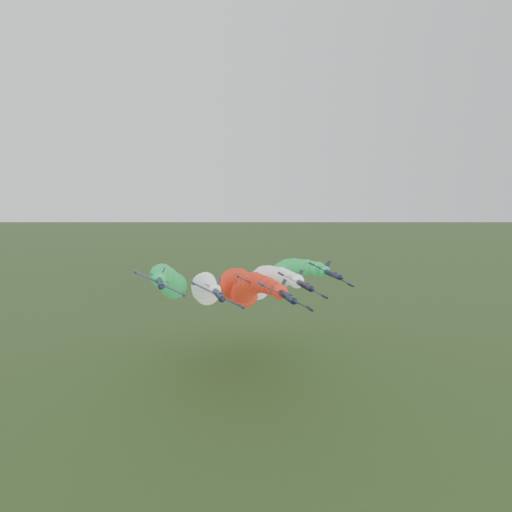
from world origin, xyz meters
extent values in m
plane|color=#3D5927|center=(0.00, 0.00, 0.00)|extent=(3000.00, 3000.00, 0.00)
cylinder|color=black|center=(-3.68, -6.50, 38.85)|extent=(1.70, 10.25, 1.70)
cone|color=black|center=(-3.68, -12.53, 38.85)|extent=(1.54, 2.05, 1.54)
cone|color=black|center=(-3.68, -0.91, 38.85)|extent=(1.54, 1.03, 1.54)
ellipsoid|color=black|center=(-3.47, -8.77, 39.25)|extent=(1.15, 2.14, 1.05)
cube|color=black|center=(-3.77, -6.72, 38.70)|extent=(9.68, 2.16, 5.33)
cylinder|color=black|center=(-8.57, -6.72, 41.30)|extent=(0.68, 2.96, 0.68)
cylinder|color=black|center=(1.04, -6.72, 36.10)|extent=(0.68, 2.96, 0.68)
cube|color=black|center=(-3.06, -2.17, 40.00)|extent=(1.39, 1.71, 2.38)
cube|color=black|center=(-3.60, -2.17, 39.00)|extent=(3.86, 1.25, 2.16)
sphere|color=red|center=(-3.68, -2.51, 38.85)|extent=(3.11, 3.11, 3.11)
sphere|color=red|center=(-3.65, 2.13, 38.66)|extent=(3.12, 3.12, 3.12)
sphere|color=red|center=(-3.55, 6.77, 38.27)|extent=(3.74, 3.74, 3.74)
sphere|color=red|center=(-3.38, 11.41, 37.74)|extent=(4.03, 4.03, 4.03)
sphere|color=red|center=(-3.13, 16.05, 37.09)|extent=(4.35, 4.35, 4.35)
sphere|color=red|center=(-2.83, 20.70, 36.34)|extent=(5.04, 5.04, 5.04)
sphere|color=red|center=(-2.45, 25.34, 35.49)|extent=(5.74, 5.74, 5.74)
sphere|color=red|center=(-2.00, 29.98, 34.54)|extent=(5.15, 5.15, 5.15)
sphere|color=red|center=(-1.49, 34.62, 33.52)|extent=(6.34, 6.34, 6.34)
sphere|color=red|center=(-0.90, 39.26, 32.41)|extent=(6.73, 6.73, 6.73)
sphere|color=red|center=(-0.25, 43.90, 31.23)|extent=(7.47, 7.47, 7.47)
sphere|color=red|center=(0.47, 48.54, 29.98)|extent=(7.27, 7.27, 7.27)
sphere|color=red|center=(1.26, 53.18, 28.65)|extent=(7.84, 7.84, 7.84)
sphere|color=red|center=(2.12, 57.82, 27.26)|extent=(7.85, 7.85, 7.85)
sphere|color=red|center=(3.04, 62.46, 25.80)|extent=(7.60, 7.60, 7.60)
sphere|color=red|center=(4.04, 67.10, 24.27)|extent=(9.45, 9.45, 9.45)
cylinder|color=black|center=(-15.38, 0.70, 38.29)|extent=(1.70, 10.25, 1.70)
cone|color=black|center=(-15.38, -5.34, 38.29)|extent=(1.54, 2.05, 1.54)
cone|color=black|center=(-15.38, 6.28, 38.29)|extent=(1.54, 1.03, 1.54)
ellipsoid|color=black|center=(-15.16, -1.58, 38.69)|extent=(1.15, 2.14, 1.05)
cube|color=black|center=(-15.46, 0.47, 38.14)|extent=(9.68, 2.16, 5.33)
cylinder|color=black|center=(-20.27, 0.47, 40.74)|extent=(0.68, 2.96, 0.68)
cylinder|color=black|center=(-10.65, 0.47, 35.53)|extent=(0.68, 2.96, 0.68)
cube|color=black|center=(-14.76, 5.03, 39.44)|extent=(1.39, 1.71, 2.38)
cube|color=black|center=(-15.30, 5.03, 38.44)|extent=(3.86, 1.25, 2.16)
sphere|color=white|center=(-15.38, 4.69, 38.29)|extent=(2.61, 2.61, 2.61)
sphere|color=white|center=(-15.35, 9.33, 38.10)|extent=(2.95, 2.95, 2.95)
sphere|color=white|center=(-15.24, 13.97, 37.71)|extent=(3.56, 3.56, 3.56)
sphere|color=white|center=(-15.07, 18.61, 37.18)|extent=(4.26, 4.26, 4.26)
sphere|color=white|center=(-14.83, 23.25, 36.53)|extent=(5.07, 5.07, 5.07)
sphere|color=white|center=(-14.52, 27.89, 35.77)|extent=(4.71, 4.71, 4.71)
sphere|color=white|center=(-14.15, 32.53, 34.92)|extent=(4.81, 4.81, 4.81)
sphere|color=white|center=(-13.70, 37.18, 33.98)|extent=(5.25, 5.25, 5.25)
sphere|color=white|center=(-13.18, 41.82, 32.96)|extent=(5.39, 5.39, 5.39)
sphere|color=white|center=(-12.60, 46.46, 31.85)|extent=(6.27, 6.27, 6.27)
sphere|color=white|center=(-11.95, 51.10, 30.67)|extent=(6.69, 6.69, 6.69)
sphere|color=white|center=(-11.23, 55.74, 29.41)|extent=(7.45, 7.45, 7.45)
sphere|color=white|center=(-10.44, 60.38, 28.09)|extent=(7.49, 7.49, 7.49)
sphere|color=white|center=(-9.58, 65.02, 26.69)|extent=(8.63, 8.63, 8.63)
sphere|color=white|center=(-8.65, 69.66, 25.23)|extent=(8.04, 8.04, 8.04)
sphere|color=white|center=(-7.66, 74.30, 23.71)|extent=(8.71, 8.71, 8.71)
cylinder|color=black|center=(2.70, 2.35, 39.10)|extent=(1.70, 10.25, 1.70)
cone|color=black|center=(2.70, -3.68, 39.10)|extent=(1.54, 2.05, 1.54)
cone|color=black|center=(2.70, 7.93, 39.10)|extent=(1.54, 1.03, 1.54)
ellipsoid|color=black|center=(2.91, 0.07, 39.50)|extent=(1.15, 2.14, 1.05)
cube|color=black|center=(2.62, 2.12, 38.95)|extent=(9.68, 2.16, 5.33)
cylinder|color=black|center=(-2.19, 2.12, 41.55)|extent=(0.68, 2.96, 0.68)
cylinder|color=black|center=(7.42, 2.12, 36.34)|extent=(0.68, 2.96, 0.68)
cube|color=black|center=(3.32, 6.68, 40.25)|extent=(1.39, 1.71, 2.38)
cube|color=black|center=(2.78, 6.68, 39.25)|extent=(3.86, 1.25, 2.16)
sphere|color=white|center=(2.70, 6.34, 39.10)|extent=(3.12, 3.12, 3.12)
sphere|color=white|center=(2.73, 10.98, 38.91)|extent=(3.19, 3.19, 3.19)
sphere|color=white|center=(2.84, 15.62, 38.52)|extent=(3.67, 3.67, 3.67)
sphere|color=white|center=(3.01, 20.26, 37.99)|extent=(4.28, 4.28, 4.28)
sphere|color=white|center=(3.25, 24.90, 37.34)|extent=(4.12, 4.12, 4.12)
sphere|color=white|center=(3.56, 29.54, 36.58)|extent=(4.79, 4.79, 4.79)
sphere|color=white|center=(3.93, 34.18, 35.73)|extent=(5.52, 5.52, 5.52)
sphere|color=white|center=(4.38, 38.83, 34.79)|extent=(5.95, 5.95, 5.95)
sphere|color=white|center=(4.89, 43.47, 33.77)|extent=(6.61, 6.61, 6.61)
sphere|color=white|center=(5.48, 48.11, 32.66)|extent=(6.38, 6.38, 6.38)
sphere|color=white|center=(6.13, 52.75, 31.48)|extent=(6.71, 6.71, 6.71)
sphere|color=white|center=(6.85, 57.39, 30.22)|extent=(6.64, 6.64, 6.64)
sphere|color=white|center=(7.64, 62.03, 28.90)|extent=(7.12, 7.12, 7.12)
sphere|color=white|center=(8.50, 66.67, 27.50)|extent=(8.20, 8.20, 8.20)
sphere|color=white|center=(9.43, 71.31, 26.04)|extent=(8.75, 8.75, 8.75)
sphere|color=white|center=(10.42, 75.95, 24.52)|extent=(9.16, 9.16, 9.16)
cylinder|color=black|center=(-26.11, 8.95, 39.60)|extent=(1.70, 10.25, 1.70)
cone|color=black|center=(-26.11, 2.91, 39.60)|extent=(1.54, 2.05, 1.54)
cone|color=black|center=(-26.11, 14.53, 39.60)|extent=(1.54, 1.03, 1.54)
ellipsoid|color=black|center=(-25.90, 6.67, 40.00)|extent=(1.15, 2.14, 1.05)
cube|color=black|center=(-26.19, 8.72, 39.45)|extent=(9.68, 2.16, 5.33)
cylinder|color=black|center=(-31.00, 8.72, 42.05)|extent=(0.68, 2.96, 0.68)
cylinder|color=black|center=(-21.39, 8.72, 36.85)|extent=(0.68, 2.96, 0.68)
cube|color=black|center=(-25.49, 13.28, 40.75)|extent=(1.39, 1.71, 2.38)
cube|color=black|center=(-26.03, 13.28, 39.75)|extent=(3.86, 1.25, 2.16)
sphere|color=green|center=(-26.11, 12.94, 39.60)|extent=(3.27, 3.27, 3.27)
sphere|color=green|center=(-26.08, 17.58, 39.41)|extent=(3.16, 3.16, 3.16)
sphere|color=green|center=(-25.98, 22.22, 39.02)|extent=(3.91, 3.91, 3.91)
sphere|color=green|center=(-25.80, 26.86, 38.49)|extent=(3.76, 3.76, 3.76)
sphere|color=green|center=(-25.56, 31.50, 37.84)|extent=(4.10, 4.10, 4.10)
sphere|color=green|center=(-25.26, 36.14, 37.09)|extent=(4.60, 4.60, 4.60)
sphere|color=green|center=(-24.88, 40.78, 36.24)|extent=(4.81, 4.81, 4.81)
sphere|color=green|center=(-24.43, 45.42, 35.29)|extent=(5.22, 5.22, 5.22)
sphere|color=green|center=(-23.92, 50.07, 34.27)|extent=(6.88, 6.88, 6.88)
sphere|color=green|center=(-23.33, 54.71, 33.16)|extent=(6.81, 6.81, 6.81)
sphere|color=green|center=(-22.68, 59.35, 31.98)|extent=(6.74, 6.74, 6.74)
sphere|color=green|center=(-21.96, 63.99, 30.73)|extent=(7.90, 7.90, 7.90)
sphere|color=green|center=(-21.17, 68.63, 29.40)|extent=(7.27, 7.27, 7.27)
sphere|color=green|center=(-20.31, 73.27, 28.01)|extent=(8.29, 8.29, 8.29)
sphere|color=green|center=(-19.39, 77.91, 26.55)|extent=(8.66, 8.66, 8.66)
sphere|color=green|center=(-18.39, 82.55, 25.02)|extent=(9.39, 9.39, 9.39)
cylinder|color=black|center=(12.19, 10.42, 39.70)|extent=(1.70, 10.25, 1.70)
cone|color=black|center=(12.19, 4.38, 39.70)|extent=(1.54, 2.05, 1.54)
cone|color=black|center=(12.19, 16.00, 39.70)|extent=(1.54, 1.03, 1.54)
ellipsoid|color=black|center=(12.41, 8.14, 40.10)|extent=(1.15, 2.14, 1.05)
cube|color=black|center=(12.11, 10.19, 39.55)|extent=(9.68, 2.16, 5.33)
cylinder|color=black|center=(7.30, 10.19, 42.15)|extent=(0.68, 2.96, 0.68)
cylinder|color=black|center=(16.92, 10.19, 36.94)|extent=(0.68, 2.96, 0.68)
cube|color=black|center=(12.82, 14.75, 40.85)|extent=(1.39, 1.71, 2.38)
cube|color=black|center=(12.27, 14.75, 39.85)|extent=(3.86, 1.25, 2.16)
sphere|color=green|center=(12.19, 14.41, 39.70)|extent=(2.52, 2.52, 2.52)
sphere|color=green|center=(12.23, 19.05, 39.50)|extent=(3.55, 3.55, 3.55)
sphere|color=green|center=(12.33, 23.69, 39.12)|extent=(3.57, 3.57, 3.57)
sphere|color=green|center=(12.50, 28.33, 38.59)|extent=(4.15, 4.15, 4.15)
sphere|color=green|center=(12.74, 32.97, 37.94)|extent=(4.32, 4.32, 4.32)
sphere|color=green|center=(13.05, 37.61, 37.18)|extent=(4.83, 4.83, 4.83)
sphere|color=green|center=(13.43, 42.25, 36.33)|extent=(5.63, 5.63, 5.63)
sphere|color=green|center=(13.88, 46.89, 35.39)|extent=(5.88, 5.88, 5.88)
sphere|color=green|center=(14.39, 51.53, 34.36)|extent=(6.72, 6.72, 6.72)
sphere|color=green|center=(14.97, 56.17, 33.26)|extent=(6.66, 6.66, 6.66)
sphere|color=green|center=(15.63, 60.82, 32.08)|extent=(7.06, 7.06, 7.06)
sphere|color=green|center=(16.35, 65.46, 30.82)|extent=(7.24, 7.24, 7.24)
sphere|color=green|center=(17.14, 70.10, 29.50)|extent=(7.07, 7.07, 7.07)
sphere|color=green|center=(17.99, 74.74, 28.10)|extent=(7.68, 7.68, 7.68)
sphere|color=green|center=(18.92, 79.38, 26.64)|extent=(9.36, 9.36, 9.36)
sphere|color=green|center=(19.92, 84.02, 25.12)|extent=(8.39, 8.39, 8.39)
cylinder|color=black|center=(-3.30, 18.16, 36.35)|extent=(1.70, 10.25, 1.70)
cone|color=black|center=(-3.30, 12.13, 36.35)|extent=(1.54, 2.05, 1.54)
cone|color=black|center=(-3.30, 23.75, 36.35)|extent=(1.54, 1.03, 1.54)
ellipsoid|color=black|center=(-3.09, 15.89, 36.75)|extent=(1.15, 2.14, 1.05)
cube|color=black|center=(-3.39, 17.94, 36.20)|extent=(9.68, 2.16, 5.33)
cylinder|color=black|center=(-8.19, 17.94, 38.81)|extent=(0.68, 2.96, 0.68)
cylinder|color=black|center=(1.42, 17.94, 33.60)|extent=(0.68, 2.96, 0.68)
cube|color=black|center=(-2.68, 22.49, 37.50)|extent=(1.39, 1.71, 2.38)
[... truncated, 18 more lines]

